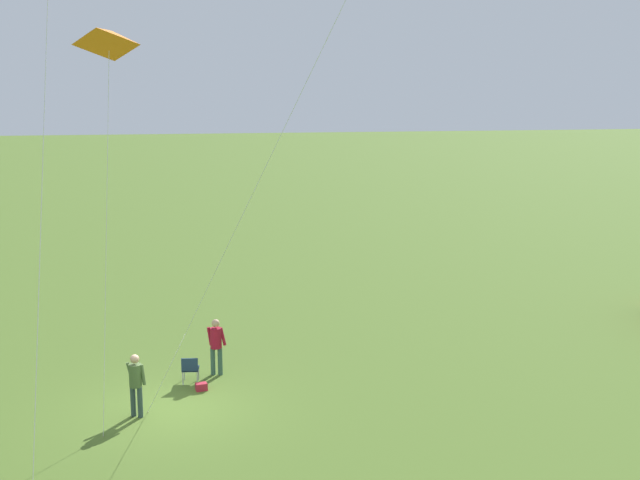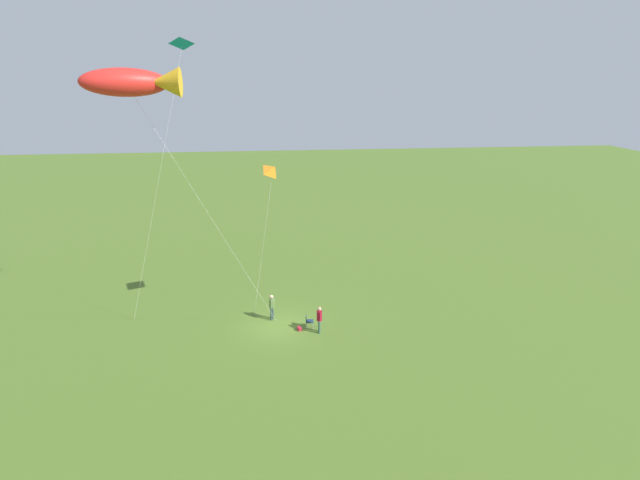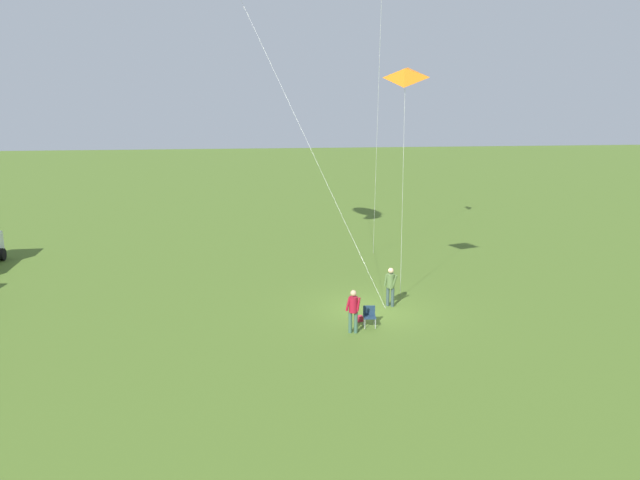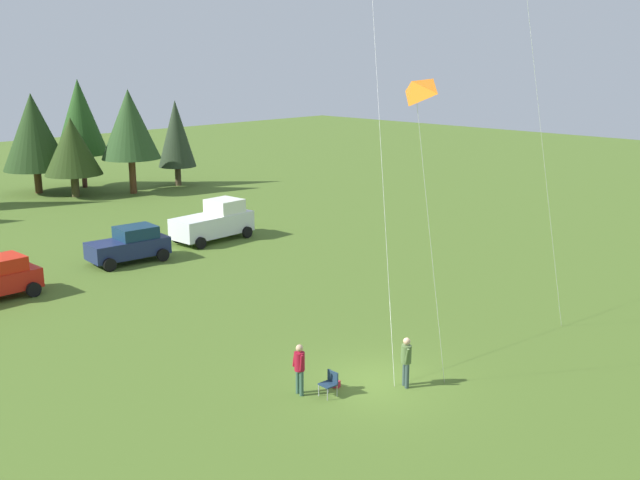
# 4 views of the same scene
# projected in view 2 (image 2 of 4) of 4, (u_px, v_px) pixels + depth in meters

# --- Properties ---
(ground_plane) EXTENTS (160.00, 160.00, 0.00)m
(ground_plane) POSITION_uv_depth(u_px,v_px,m) (278.00, 325.00, 32.06)
(ground_plane) COLOR #4A6724
(person_kite_flyer) EXTENTS (0.48, 0.56, 1.74)m
(person_kite_flyer) POSITION_uv_depth(u_px,v_px,m) (272.00, 305.00, 32.51)
(person_kite_flyer) COLOR #334743
(person_kite_flyer) RESTS_ON ground
(folding_chair) EXTENTS (0.51, 0.51, 0.82)m
(folding_chair) POSITION_uv_depth(u_px,v_px,m) (308.00, 320.00, 31.64)
(folding_chair) COLOR #1B3146
(folding_chair) RESTS_ON ground
(person_spectator) EXTENTS (0.40, 0.59, 1.74)m
(person_spectator) POSITION_uv_depth(u_px,v_px,m) (319.00, 318.00, 30.82)
(person_spectator) COLOR #355645
(person_spectator) RESTS_ON ground
(backpack_on_grass) EXTENTS (0.29, 0.37, 0.22)m
(backpack_on_grass) POSITION_uv_depth(u_px,v_px,m) (299.00, 329.00, 31.39)
(backpack_on_grass) COLOR #AC2131
(backpack_on_grass) RESTS_ON ground
(kite_large_fish) EXTENTS (8.14, 8.02, 15.61)m
(kite_large_fish) POSITION_uv_depth(u_px,v_px,m) (135.00, 82.00, 21.02)
(kite_large_fish) COLOR red
(kite_large_fish) RESTS_ON ground
(kite_delta_orange) EXTENTS (2.34, 1.60, 10.27)m
(kite_delta_orange) POSITION_uv_depth(u_px,v_px,m) (275.00, 171.00, 30.04)
(kite_delta_orange) COLOR orange
(kite_delta_orange) RESTS_ON ground
(kite_delta_teal) EXTENTS (5.25, 1.07, 17.35)m
(kite_delta_teal) POSITION_uv_depth(u_px,v_px,m) (182.00, 44.00, 27.47)
(kite_delta_teal) COLOR teal
(kite_delta_teal) RESTS_ON ground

